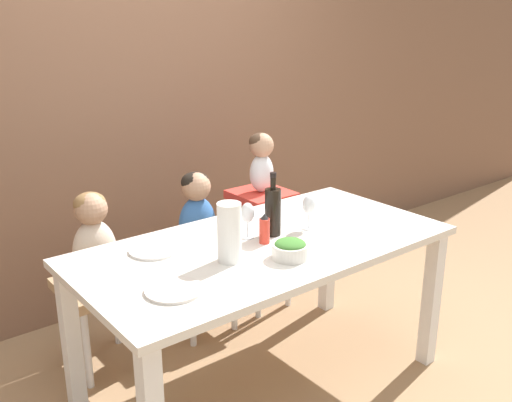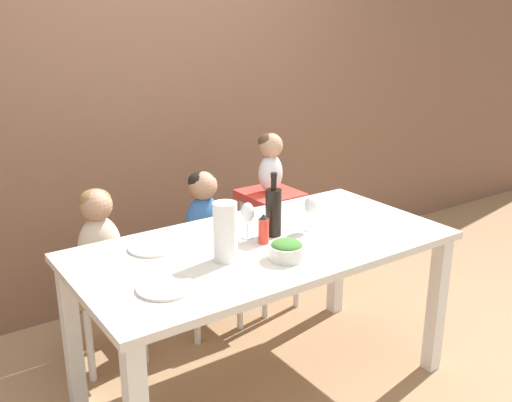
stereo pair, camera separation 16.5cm
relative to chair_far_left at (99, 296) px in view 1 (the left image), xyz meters
name	(u,v)px [view 1 (the left image)]	position (x,y,z in m)	size (l,w,h in m)	color
ground_plane	(264,384)	(0.54, -0.66, -0.40)	(14.00, 14.00, 0.00)	#9E7A56
wall_back	(130,86)	(0.54, 0.59, 0.96)	(10.00, 0.09, 2.70)	brown
dining_table	(265,262)	(0.54, -0.66, 0.27)	(1.72, 0.86, 0.76)	silver
chair_far_left	(99,296)	(0.00, 0.00, 0.00)	(0.38, 0.39, 0.47)	silver
chair_far_center	(199,265)	(0.60, 0.00, 0.00)	(0.38, 0.39, 0.47)	silver
chair_right_highchair	(261,219)	(1.06, 0.00, 0.17)	(0.32, 0.33, 0.75)	silver
person_child_left	(93,236)	(0.00, 0.00, 0.32)	(0.22, 0.17, 0.47)	beige
person_child_center	(197,211)	(0.60, 0.00, 0.32)	(0.22, 0.17, 0.47)	#3366B2
person_baby_right	(261,157)	(1.06, 0.00, 0.56)	(0.15, 0.15, 0.35)	silver
wine_bottle	(273,210)	(0.63, -0.61, 0.49)	(0.08, 0.08, 0.30)	black
paper_towel_roll	(229,233)	(0.29, -0.73, 0.50)	(0.10, 0.10, 0.25)	white
wine_glass_near	(309,206)	(0.81, -0.66, 0.49)	(0.06, 0.06, 0.17)	white
wine_glass_far	(248,214)	(0.51, -0.57, 0.49)	(0.06, 0.06, 0.17)	white
salad_bowl_large	(290,249)	(0.51, -0.87, 0.41)	(0.16, 0.16, 0.08)	silver
dinner_plate_front_left	(174,290)	(-0.03, -0.83, 0.38)	(0.22, 0.22, 0.01)	silver
dinner_plate_back_left	(154,250)	(0.09, -0.45, 0.38)	(0.22, 0.22, 0.01)	silver
condiment_bottle_hot_sauce	(265,229)	(0.53, -0.67, 0.44)	(0.05, 0.05, 0.14)	red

